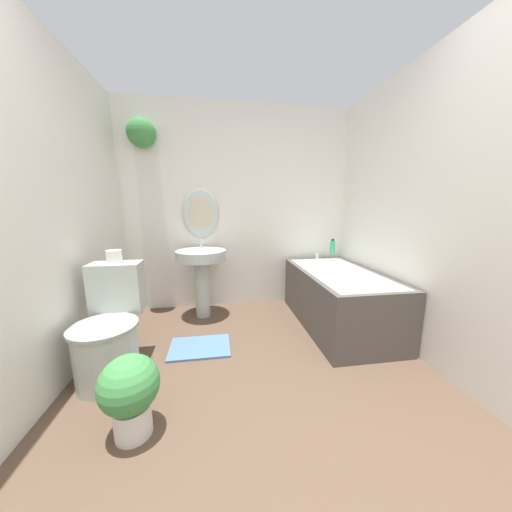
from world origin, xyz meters
TOP-DOWN VIEW (x-y plane):
  - wall_back at (-0.07, 2.63)m, footprint 2.81×0.30m
  - wall_left at (-1.38, 1.31)m, footprint 0.06×2.73m
  - wall_right at (1.38, 1.31)m, footprint 0.06×2.73m
  - toilet at (-1.06, 1.35)m, footprint 0.44×0.64m
  - pedestal_sink at (-0.45, 2.30)m, footprint 0.54×0.54m
  - bathtub at (0.96, 1.86)m, footprint 0.73×1.41m
  - shampoo_bottle at (1.13, 2.40)m, footprint 0.06×0.06m
  - potted_plant at (-0.76, 0.77)m, footprint 0.31×0.31m
  - bath_mat at (-0.45, 1.60)m, footprint 0.52×0.38m
  - toilet_paper_roll at (-1.06, 1.57)m, footprint 0.11×0.11m

SIDE VIEW (x-z plane):
  - bath_mat at x=-0.45m, z-range 0.00..0.02m
  - potted_plant at x=-0.76m, z-range 0.04..0.50m
  - bathtub at x=0.96m, z-range -0.03..0.63m
  - toilet at x=-1.06m, z-range -0.07..0.73m
  - pedestal_sink at x=-0.45m, z-range 0.14..1.01m
  - shampoo_bottle at x=1.13m, z-range 0.65..0.84m
  - toilet_paper_roll at x=-1.06m, z-range 0.80..0.90m
  - wall_left at x=-1.38m, z-range 0.00..2.40m
  - wall_right at x=1.38m, z-range 0.00..2.40m
  - wall_back at x=-0.07m, z-range 0.05..2.45m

